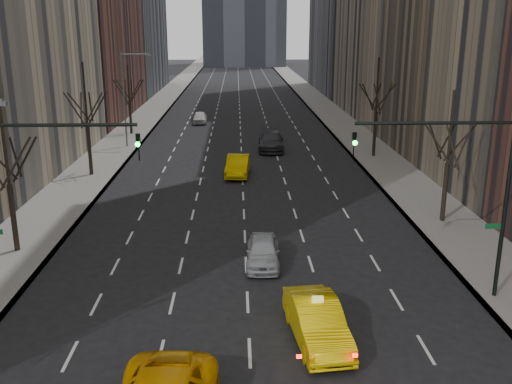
{
  "coord_description": "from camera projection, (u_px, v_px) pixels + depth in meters",
  "views": [
    {
      "loc": [
        -0.38,
        -10.32,
        11.45
      ],
      "look_at": [
        0.53,
        16.98,
        3.5
      ],
      "focal_mm": 40.0,
      "sensor_mm": 36.0,
      "label": 1
    }
  ],
  "objects": [
    {
      "name": "sidewalk_right",
      "position": [
        326.0,
        110.0,
        80.66
      ],
      "size": [
        4.5,
        320.0,
        0.15
      ],
      "primitive_type": "cube",
      "color": "slate",
      "rests_on": "ground"
    },
    {
      "name": "streetlight_far",
      "position": [
        127.0,
        90.0,
        54.38
      ],
      "size": [
        2.83,
        0.22,
        9.0
      ],
      "color": "slate",
      "rests_on": "ground"
    },
    {
      "name": "tree_rw_c",
      "position": [
        376.0,
        113.0,
        50.75
      ],
      "size": [
        3.36,
        3.5,
        8.74
      ],
      "color": "black",
      "rests_on": "ground"
    },
    {
      "name": "sidewalk_left",
      "position": [
        152.0,
        111.0,
        79.87
      ],
      "size": [
        4.5,
        320.0,
        0.15
      ],
      "primitive_type": "cube",
      "color": "slate",
      "rests_on": "ground"
    },
    {
      "name": "traffic_mast_right",
      "position": [
        469.0,
        178.0,
        23.38
      ],
      "size": [
        6.69,
        0.39,
        8.0
      ],
      "color": "black",
      "rests_on": "ground"
    },
    {
      "name": "tree_lw_c",
      "position": [
        88.0,
        126.0,
        44.23
      ],
      "size": [
        3.36,
        3.5,
        8.74
      ],
      "color": "black",
      "rests_on": "ground"
    },
    {
      "name": "tree_lw_b",
      "position": [
        9.0,
        185.0,
        28.96
      ],
      "size": [
        3.36,
        3.5,
        7.82
      ],
      "color": "black",
      "rests_on": "ground"
    },
    {
      "name": "silver_sedan_ahead",
      "position": [
        263.0,
        251.0,
        28.34
      ],
      "size": [
        1.82,
        4.15,
        1.39
      ],
      "primitive_type": "imported",
      "rotation": [
        0.0,
        0.0,
        -0.04
      ],
      "color": "#ABAFB3",
      "rests_on": "ground"
    },
    {
      "name": "tree_lw_d",
      "position": [
        130.0,
        102.0,
        61.63
      ],
      "size": [
        3.36,
        3.5,
        7.36
      ],
      "color": "black",
      "rests_on": "ground"
    },
    {
      "name": "far_suv_grey",
      "position": [
        271.0,
        141.0,
        54.73
      ],
      "size": [
        2.66,
        6.01,
        1.72
      ],
      "primitive_type": "imported",
      "rotation": [
        0.0,
        0.0,
        -0.04
      ],
      "color": "#2B2B2F",
      "rests_on": "ground"
    },
    {
      "name": "far_taxi",
      "position": [
        238.0,
        165.0,
        45.35
      ],
      "size": [
        2.1,
        5.01,
        1.61
      ],
      "primitive_type": "imported",
      "rotation": [
        0.0,
        0.0,
        -0.08
      ],
      "color": "#E9BD04",
      "rests_on": "ground"
    },
    {
      "name": "taxi_sedan",
      "position": [
        317.0,
        321.0,
        21.38
      ],
      "size": [
        2.27,
        5.06,
        1.61
      ],
      "primitive_type": "imported",
      "rotation": [
        0.0,
        0.0,
        0.12
      ],
      "color": "yellow",
      "rests_on": "ground"
    },
    {
      "name": "far_car_white",
      "position": [
        200.0,
        117.0,
        69.93
      ],
      "size": [
        1.71,
        4.14,
        1.4
      ],
      "primitive_type": "imported",
      "rotation": [
        0.0,
        0.0,
        0.01
      ],
      "color": "silver",
      "rests_on": "ground"
    },
    {
      "name": "traffic_mast_left",
      "position": [
        20.0,
        181.0,
        22.8
      ],
      "size": [
        6.69,
        0.39,
        8.0
      ],
      "color": "black",
      "rests_on": "ground"
    },
    {
      "name": "tree_rw_b",
      "position": [
        447.0,
        163.0,
        33.57
      ],
      "size": [
        3.36,
        3.5,
        7.82
      ],
      "color": "black",
      "rests_on": "ground"
    }
  ]
}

